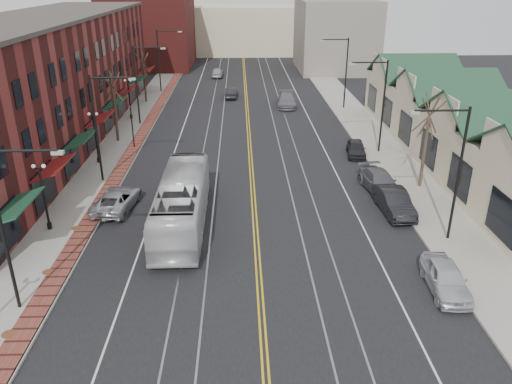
{
  "coord_description": "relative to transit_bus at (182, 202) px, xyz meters",
  "views": [
    {
      "loc": [
        -0.91,
        -19.94,
        14.65
      ],
      "look_at": [
        0.07,
        9.01,
        2.0
      ],
      "focal_mm": 35.0,
      "sensor_mm": 36.0,
      "label": 1
    }
  ],
  "objects": [
    {
      "name": "tree_right_mid",
      "position": [
        17.06,
        5.55,
        2.14
      ],
      "size": [
        1.9,
        1.46,
        6.93
      ],
      "color": "#382B21",
      "rests_on": "sidewalk_right"
    },
    {
      "name": "tree_left_near",
      "position": [
        -7.94,
        17.55,
        1.9
      ],
      "size": [
        1.78,
        1.37,
        6.48
      ],
      "color": "#382B21",
      "rests_on": "sidewalk_left"
    },
    {
      "name": "lamppost_l_2",
      "position": [
        -8.24,
        11.55,
        0.59
      ],
      "size": [
        0.84,
        0.28,
        4.27
      ],
      "color": "black",
      "rests_on": "sidewalk_left"
    },
    {
      "name": "streetlight_r_0",
      "position": [
        15.61,
        -2.45,
        3.41
      ],
      "size": [
        3.33,
        0.25,
        8.0
      ],
      "color": "black",
      "rests_on": "sidewalk_right"
    },
    {
      "name": "tree_left_far",
      "position": [
        -7.94,
        33.55,
        1.66
      ],
      "size": [
        1.66,
        1.28,
        6.02
      ],
      "color": "#382B21",
      "rests_on": "sidewalk_left"
    },
    {
      "name": "streetlight_l_0",
      "position": [
        -6.48,
        -8.45,
        3.41
      ],
      "size": [
        3.33,
        0.25,
        8.0
      ],
      "color": "black",
      "rests_on": "sidewalk_left"
    },
    {
      "name": "traffic_signal",
      "position": [
        -6.04,
        15.55,
        0.73
      ],
      "size": [
        0.18,
        0.15,
        3.8
      ],
      "color": "black",
      "rests_on": "sidewalk_left"
    },
    {
      "name": "manhole_mid",
      "position": [
        -6.64,
        -5.45,
        -1.46
      ],
      "size": [
        0.6,
        0.6,
        0.02
      ],
      "primitive_type": "cylinder",
      "color": "#592D19",
      "rests_on": "sidewalk_left"
    },
    {
      "name": "distant_car_right",
      "position": [
        9.4,
        30.95,
        -0.84
      ],
      "size": [
        2.56,
        5.51,
        1.56
      ],
      "primitive_type": "imported",
      "rotation": [
        0.0,
        0.0,
        -0.07
      ],
      "color": "slate",
      "rests_on": "ground"
    },
    {
      "name": "backdrop_left",
      "position": [
        -11.44,
        61.55,
        5.39
      ],
      "size": [
        14.0,
        18.0,
        14.0
      ],
      "primitive_type": "cube",
      "color": "maroon",
      "rests_on": "ground"
    },
    {
      "name": "streetlight_r_2",
      "position": [
        15.61,
        29.55,
        3.41
      ],
      "size": [
        3.33,
        0.25,
        8.0
      ],
      "color": "black",
      "rests_on": "sidewalk_right"
    },
    {
      "name": "manhole_far",
      "position": [
        -6.64,
        -0.45,
        -1.46
      ],
      "size": [
        0.6,
        0.6,
        0.02
      ],
      "primitive_type": "cylinder",
      "color": "#592D19",
      "rests_on": "sidewalk_left"
    },
    {
      "name": "parked_car_d",
      "position": [
        13.86,
        12.94,
        -0.95
      ],
      "size": [
        2.07,
        4.05,
        1.32
      ],
      "primitive_type": "imported",
      "rotation": [
        0.0,
        0.0,
        -0.14
      ],
      "color": "#222328",
      "rests_on": "ground"
    },
    {
      "name": "manhole_near",
      "position": [
        -6.64,
        -10.45,
        -1.46
      ],
      "size": [
        0.6,
        0.6,
        0.02
      ],
      "primitive_type": "cylinder",
      "color": "#592D19",
      "rests_on": "sidewalk_left"
    },
    {
      "name": "lamppost_l_1",
      "position": [
        -8.24,
        -0.45,
        0.59
      ],
      "size": [
        0.84,
        0.28,
        4.27
      ],
      "color": "black",
      "rests_on": "sidewalk_left"
    },
    {
      "name": "transit_bus",
      "position": [
        0.0,
        0.0,
        0.0
      ],
      "size": [
        2.71,
        11.59,
        3.23
      ],
      "primitive_type": "imported",
      "rotation": [
        0.0,
        0.0,
        3.14
      ],
      "color": "silver",
      "rests_on": "ground"
    },
    {
      "name": "building_left",
      "position": [
        -14.44,
        18.55,
        3.89
      ],
      "size": [
        10.0,
        50.0,
        11.0
      ],
      "primitive_type": "cube",
      "color": "maroon",
      "rests_on": "ground"
    },
    {
      "name": "streetlight_l_3",
      "position": [
        -6.48,
        39.55,
        3.41
      ],
      "size": [
        3.33,
        0.25,
        8.0
      ],
      "color": "black",
      "rests_on": "sidewalk_left"
    },
    {
      "name": "sidewalk_left",
      "position": [
        -7.44,
        11.55,
        -1.54
      ],
      "size": [
        4.0,
        120.0,
        0.15
      ],
      "primitive_type": "cube",
      "color": "gray",
      "rests_on": "ground"
    },
    {
      "name": "lamppost_l_3",
      "position": [
        -8.24,
        25.55,
        0.59
      ],
      "size": [
        0.84,
        0.28,
        4.27
      ],
      "color": "black",
      "rests_on": "sidewalk_left"
    },
    {
      "name": "parked_car_c",
      "position": [
        13.86,
        5.01,
        -0.88
      ],
      "size": [
        2.64,
        5.27,
        1.47
      ],
      "primitive_type": "imported",
      "rotation": [
        0.0,
        0.0,
        0.12
      ],
      "color": "#5C5D63",
      "rests_on": "ground"
    },
    {
      "name": "parked_car_b",
      "position": [
        13.86,
        1.39,
        -0.83
      ],
      "size": [
        1.89,
        4.83,
        1.57
      ],
      "primitive_type": "imported",
      "rotation": [
        0.0,
        0.0,
        0.05
      ],
      "color": "black",
      "rests_on": "ground"
    },
    {
      "name": "backdrop_mid",
      "position": [
        4.56,
        76.55,
        2.89
      ],
      "size": [
        22.0,
        14.0,
        9.0
      ],
      "primitive_type": "cube",
      "color": "beige",
      "rests_on": "ground"
    },
    {
      "name": "distant_car_left",
      "position": [
        2.65,
        35.78,
        -0.96
      ],
      "size": [
        1.6,
        4.06,
        1.32
      ],
      "primitive_type": "imported",
      "rotation": [
        0.0,
        0.0,
        3.09
      ],
      "color": "black",
      "rests_on": "ground"
    },
    {
      "name": "streetlight_l_2",
      "position": [
        -6.48,
        23.55,
        3.41
      ],
      "size": [
        3.33,
        0.25,
        8.0
      ],
      "color": "black",
      "rests_on": "sidewalk_left"
    },
    {
      "name": "distant_car_far",
      "position": [
        0.34,
        50.16,
        -0.88
      ],
      "size": [
        1.87,
        4.34,
        1.46
      ],
      "primitive_type": "imported",
      "rotation": [
        0.0,
        0.0,
        3.11
      ],
      "color": "#9FA1A6",
      "rests_on": "ground"
    },
    {
      "name": "parked_suv",
      "position": [
        -4.72,
        2.6,
        -0.92
      ],
      "size": [
        2.87,
        5.24,
        1.39
      ],
      "primitive_type": "imported",
      "rotation": [
        0.0,
        0.0,
        3.03
      ],
      "color": "#AFB0B6",
      "rests_on": "ground"
    },
    {
      "name": "parked_car_a",
      "position": [
        13.86,
        -7.6,
        -0.88
      ],
      "size": [
        1.98,
        4.38,
        1.46
      ],
      "primitive_type": "imported",
      "rotation": [
        0.0,
        0.0,
        -0.06
      ],
      "color": "silver",
      "rests_on": "ground"
    },
    {
      "name": "streetlight_r_1",
      "position": [
        15.61,
        13.55,
        3.41
      ],
      "size": [
        3.33,
        0.25,
        8.0
      ],
      "color": "black",
      "rests_on": "sidewalk_right"
    },
    {
      "name": "ground",
      "position": [
        4.56,
        -8.45,
        -1.61
      ],
      "size": [
        160.0,
        160.0,
        0.0
      ],
      "primitive_type": "plane",
      "color": "black",
      "rests_on": "ground"
    },
    {
      "name": "sidewalk_right",
      "position": [
        16.56,
        11.55,
        -1.54
      ],
      "size": [
        4.0,
        120.0,
        0.15
      ],
      "primitive_type": "cube",
      "color": "gray",
      "rests_on": "ground"
    },
    {
      "name": "backdrop_right",
      "position": [
        19.56,
        56.55,
        3.89
      ],
      "size": [
        12.0,
        16.0,
        11.0
      ],
      "primitive_type": "cube",
      "color": "slate",
      "rests_on": "ground"
    },
    {
      "name": "building_right",
      "position": [
        22.56,
        11.55,
        0.69
      ],
      "size": [
        8.0,
        36.0,
        4.6
      ],
      "primitive_type": "cube",
      "color": "beige",
      "rests_on": "ground"
    },
    {
      "name": "streetlight_l_1",
      "position": [
        -6.48,
        7.55,
        3.41
      ],
      "size": [
        3.33,
        0.25,
        8.0
      ],
      "color": "black",
      "rests_on": "sidewalk_left"
    }
  ]
}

